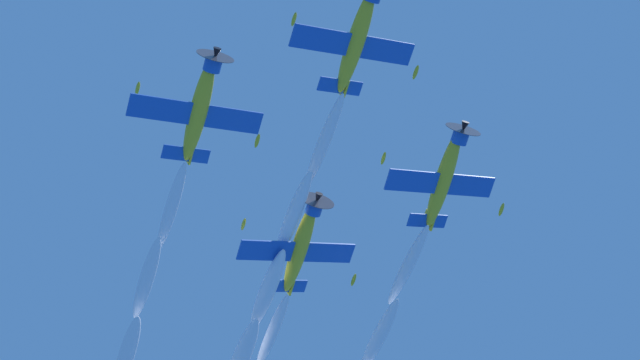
{
  "coord_description": "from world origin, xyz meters",
  "views": [
    {
      "loc": [
        -18.29,
        -7.94,
        2.0
      ],
      "look_at": [
        10.75,
        4.09,
        63.9
      ],
      "focal_mm": 53.24,
      "sensor_mm": 36.0,
      "label": 1
    }
  ],
  "objects_px": {
    "airplane_left_wingman": "(445,177)",
    "airplane_slot_tail": "(301,245)",
    "airplane_lead": "(357,38)",
    "airplane_right_wingman": "(200,107)"
  },
  "relations": [
    {
      "from": "airplane_left_wingman",
      "to": "airplane_slot_tail",
      "type": "height_order",
      "value": "airplane_left_wingman"
    },
    {
      "from": "airplane_lead",
      "to": "airplane_left_wingman",
      "type": "relative_size",
      "value": 0.99
    },
    {
      "from": "airplane_left_wingman",
      "to": "airplane_lead",
      "type": "bearing_deg",
      "value": 170.48
    },
    {
      "from": "airplane_lead",
      "to": "airplane_right_wingman",
      "type": "xyz_separation_m",
      "value": [
        -0.07,
        12.11,
        -1.71
      ]
    },
    {
      "from": "airplane_lead",
      "to": "airplane_right_wingman",
      "type": "relative_size",
      "value": 0.99
    },
    {
      "from": "airplane_lead",
      "to": "airplane_slot_tail",
      "type": "relative_size",
      "value": 1.0
    },
    {
      "from": "airplane_lead",
      "to": "airplane_left_wingman",
      "type": "xyz_separation_m",
      "value": [
        12.65,
        -2.12,
        -0.25
      ]
    },
    {
      "from": "airplane_left_wingman",
      "to": "airplane_right_wingman",
      "type": "xyz_separation_m",
      "value": [
        -12.72,
        14.23,
        -1.46
      ]
    },
    {
      "from": "airplane_left_wingman",
      "to": "airplane_slot_tail",
      "type": "relative_size",
      "value": 1.01
    },
    {
      "from": "airplane_left_wingman",
      "to": "airplane_slot_tail",
      "type": "distance_m",
      "value": 12.16
    }
  ]
}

